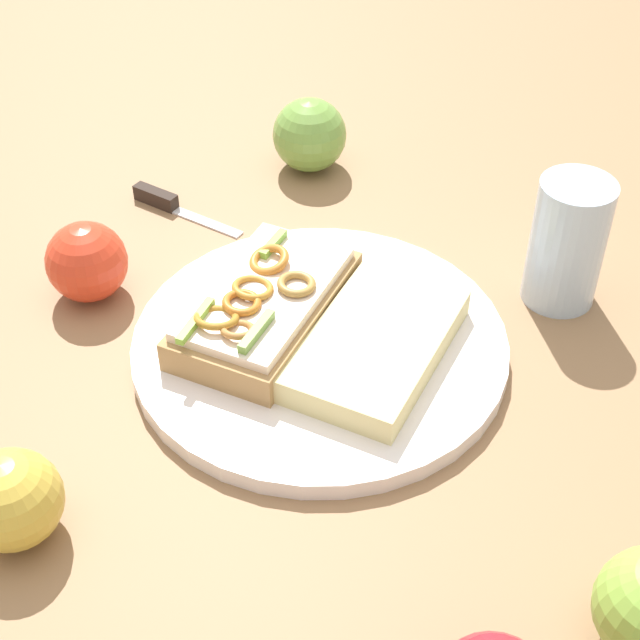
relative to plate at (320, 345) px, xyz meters
The scene contains 9 objects.
ground_plane 0.01m from the plate, ahead, with size 2.00×2.00×0.00m, color #906B48.
plate is the anchor object (origin of this frame).
sandwich 0.06m from the plate, 104.87° to the left, with size 0.20×0.14×0.05m.
bread_slice_side 0.05m from the plate, 76.40° to the right, with size 0.17×0.10×0.02m, color beige.
apple_1 0.22m from the plate, 107.91° to the left, with size 0.07×0.07×0.07m, color red.
apple_2 0.28m from the plate, behind, with size 0.07×0.07×0.07m, color gold.
apple_4 0.29m from the plate, 40.79° to the left, with size 0.08×0.08×0.08m, color #6FA043.
drinking_glass 0.23m from the plate, 32.13° to the right, with size 0.06×0.06×0.12m, color silver.
knife 0.26m from the plate, 74.26° to the left, with size 0.03×0.13×0.02m.
Camera 1 is at (-0.45, -0.36, 0.55)m, focal length 53.46 mm.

